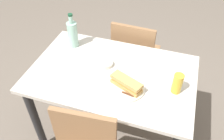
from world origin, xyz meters
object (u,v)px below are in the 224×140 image
Objects in this scene: baguette_sandwich_near at (126,83)px; knife_near at (122,92)px; chair_near at (134,55)px; olive_bowl at (105,64)px; dining_table at (112,84)px; beer_glass at (177,83)px; plate_near at (126,88)px; water_bottle at (73,34)px.

baguette_sandwich_near is 0.06m from knife_near.
olive_bowl is (0.10, 0.51, 0.28)m from chair_near.
knife_near is (-0.13, 0.17, 0.14)m from dining_table.
olive_bowl is at bearing -10.89° from beer_glass.
beer_glass is at bearing 169.11° from olive_bowl.
dining_table is 0.16m from olive_bowl.
baguette_sandwich_near is 2.04× the size of olive_bowl.
olive_bowl reaches higher than plate_near.
baguette_sandwich_near is 0.80× the size of water_bottle.
plate_near is at bearing 14.46° from beer_glass.
knife_near is at bearing 97.08° from chair_near.
chair_near is 0.59m from olive_bowl.
knife_near reaches higher than plate_near.
knife_near reaches higher than dining_table.
baguette_sandwich_near reaches higher than olive_bowl.
olive_bowl is at bearing -40.84° from baguette_sandwich_near.
baguette_sandwich_near reaches higher than dining_table.
baguette_sandwich_near is (-0.14, 0.12, 0.17)m from dining_table.
beer_glass is at bearing 123.89° from chair_near.
dining_table is at bearing -5.57° from beer_glass.
knife_near is 0.30m from olive_bowl.
water_bottle is (0.42, 0.36, 0.37)m from chair_near.
dining_table is at bearing 86.56° from chair_near.
water_bottle reaches higher than chair_near.
beer_glass is at bearing -165.54° from plate_near.
chair_near is 0.79m from knife_near.
baguette_sandwich_near is at bearing 139.16° from olive_bowl.
dining_table is 6.37× the size of knife_near.
water_bottle reaches higher than plate_near.
dining_table is at bearing 151.86° from water_bottle.
plate_near is 0.05m from knife_near.
dining_table is at bearing -41.86° from baguette_sandwich_near.
plate_near is at bearing 139.16° from olive_bowl.
dining_table is 10.48× the size of olive_bowl.
baguette_sandwich_near is at bearing -101.31° from knife_near.
chair_near is 0.80m from beer_glass.
baguette_sandwich_near is at bearing 138.14° from dining_table.
baguette_sandwich_near is 0.27m from olive_bowl.
beer_glass is (-0.32, -0.13, 0.05)m from knife_near.
knife_near is at bearing 130.30° from olive_bowl.
plate_near is (-0.14, 0.12, 0.13)m from dining_table.
chair_near reaches higher than knife_near.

